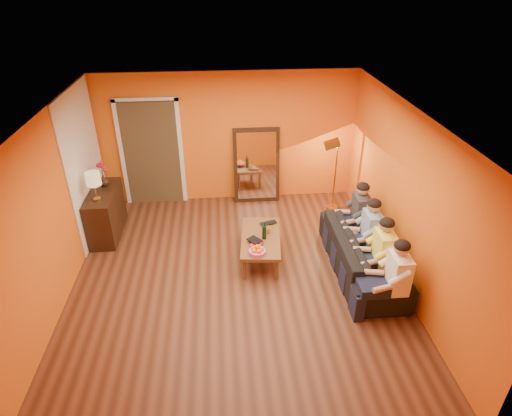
{
  "coord_description": "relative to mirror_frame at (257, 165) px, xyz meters",
  "views": [
    {
      "loc": [
        -0.16,
        -5.2,
        4.29
      ],
      "look_at": [
        0.35,
        0.5,
        1.0
      ],
      "focal_mm": 30.0,
      "sensor_mm": 36.0,
      "label": 1
    }
  ],
  "objects": [
    {
      "name": "room_shell",
      "position": [
        -0.55,
        -2.26,
        0.54
      ],
      "size": [
        5.0,
        5.5,
        2.6
      ],
      "color": "brown",
      "rests_on": "ground"
    },
    {
      "name": "white_accent",
      "position": [
        -3.04,
        -0.88,
        0.54
      ],
      "size": [
        0.02,
        1.9,
        2.58
      ],
      "primitive_type": "cube",
      "color": "white",
      "rests_on": "wall_left"
    },
    {
      "name": "doorway_recess",
      "position": [
        -2.05,
        0.2,
        0.29
      ],
      "size": [
        1.06,
        0.3,
        2.1
      ],
      "primitive_type": "cube",
      "color": "#3F2D19",
      "rests_on": "floor"
    },
    {
      "name": "door_jamb_left",
      "position": [
        -2.62,
        0.08,
        0.29
      ],
      "size": [
        0.08,
        0.06,
        2.2
      ],
      "primitive_type": "cube",
      "color": "white",
      "rests_on": "wall_back"
    },
    {
      "name": "door_jamb_right",
      "position": [
        -1.48,
        0.08,
        0.29
      ],
      "size": [
        0.08,
        0.06,
        2.2
      ],
      "primitive_type": "cube",
      "color": "white",
      "rests_on": "wall_back"
    },
    {
      "name": "door_header",
      "position": [
        -2.05,
        0.08,
        1.36
      ],
      "size": [
        1.22,
        0.06,
        0.08
      ],
      "primitive_type": "cube",
      "color": "white",
      "rests_on": "wall_back"
    },
    {
      "name": "mirror_frame",
      "position": [
        0.0,
        0.0,
        0.0
      ],
      "size": [
        0.92,
        0.27,
        1.51
      ],
      "primitive_type": "cube",
      "rotation": [
        -0.14,
        0.0,
        0.0
      ],
      "color": "#331F11",
      "rests_on": "floor"
    },
    {
      "name": "mirror_glass",
      "position": [
        0.0,
        -0.04,
        0.0
      ],
      "size": [
        0.78,
        0.21,
        1.35
      ],
      "primitive_type": "cube",
      "rotation": [
        -0.14,
        0.0,
        0.0
      ],
      "color": "white",
      "rests_on": "mirror_frame"
    },
    {
      "name": "sideboard",
      "position": [
        -2.79,
        -1.08,
        -0.34
      ],
      "size": [
        0.44,
        1.18,
        0.85
      ],
      "primitive_type": "cube",
      "color": "#331F11",
      "rests_on": "floor"
    },
    {
      "name": "table_lamp",
      "position": [
        -2.79,
        -1.38,
        0.34
      ],
      "size": [
        0.24,
        0.24,
        0.51
      ],
      "primitive_type": null,
      "color": "beige",
      "rests_on": "sideboard"
    },
    {
      "name": "sofa",
      "position": [
        1.45,
        -2.52,
        -0.44
      ],
      "size": [
        2.22,
        0.87,
        0.65
      ],
      "primitive_type": "imported",
      "rotation": [
        0.0,
        0.0,
        1.57
      ],
      "color": "black",
      "rests_on": "floor"
    },
    {
      "name": "coffee_table",
      "position": [
        -0.12,
        -2.07,
        -0.55
      ],
      "size": [
        0.75,
        1.28,
        0.42
      ],
      "primitive_type": null,
      "rotation": [
        0.0,
        0.0,
        -0.11
      ],
      "color": "brown",
      "rests_on": "floor"
    },
    {
      "name": "floor_lamp",
      "position": [
        1.47,
        -0.54,
        -0.04
      ],
      "size": [
        0.33,
        0.27,
        1.44
      ],
      "primitive_type": null,
      "rotation": [
        0.0,
        0.0,
        -0.12
      ],
      "color": "gold",
      "rests_on": "floor"
    },
    {
      "name": "dog",
      "position": [
        1.39,
        -2.36,
        -0.44
      ],
      "size": [
        0.49,
        0.62,
        0.64
      ],
      "primitive_type": null,
      "rotation": [
        0.0,
        0.0,
        -0.29
      ],
      "color": "#AC8C4E",
      "rests_on": "floor"
    },
    {
      "name": "person_far_left",
      "position": [
        1.58,
        -3.52,
        -0.15
      ],
      "size": [
        0.7,
        0.44,
        1.22
      ],
      "primitive_type": null,
      "color": "white",
      "rests_on": "sofa"
    },
    {
      "name": "person_mid_left",
      "position": [
        1.58,
        -2.97,
        -0.15
      ],
      "size": [
        0.7,
        0.44,
        1.22
      ],
      "primitive_type": null,
      "color": "#F9F453",
      "rests_on": "sofa"
    },
    {
      "name": "person_mid_right",
      "position": [
        1.58,
        -2.42,
        -0.15
      ],
      "size": [
        0.7,
        0.44,
        1.22
      ],
      "primitive_type": null,
      "color": "#83A0CB",
      "rests_on": "sofa"
    },
    {
      "name": "person_far_right",
      "position": [
        1.58,
        -1.87,
        -0.15
      ],
      "size": [
        0.7,
        0.44,
        1.22
      ],
      "primitive_type": null,
      "color": "#313136",
      "rests_on": "sofa"
    },
    {
      "name": "fruit_bowl",
      "position": [
        -0.22,
        -2.52,
        -0.26
      ],
      "size": [
        0.26,
        0.26,
        0.16
      ],
      "primitive_type": null,
      "color": "#DF4EA8",
      "rests_on": "coffee_table"
    },
    {
      "name": "wine_bottle",
      "position": [
        -0.07,
        -2.12,
        -0.18
      ],
      "size": [
        0.07,
        0.07,
        0.31
      ],
      "primitive_type": "cylinder",
      "color": "black",
      "rests_on": "coffee_table"
    },
    {
      "name": "tumbler",
      "position": [
        0.0,
        -1.95,
        -0.29
      ],
      "size": [
        0.11,
        0.11,
        0.1
      ],
      "primitive_type": "imported",
      "rotation": [
        0.0,
        0.0,
        0.05
      ],
      "color": "#B27F3F",
      "rests_on": "coffee_table"
    },
    {
      "name": "laptop",
      "position": [
        0.06,
        -1.72,
        -0.33
      ],
      "size": [
        0.34,
        0.27,
        0.02
      ],
      "primitive_type": "imported",
      "rotation": [
        0.0,
        0.0,
        0.3
      ],
      "color": "black",
      "rests_on": "coffee_table"
    },
    {
      "name": "book_lower",
      "position": [
        -0.3,
        -2.27,
        -0.33
      ],
      "size": [
        0.23,
        0.26,
        0.02
      ],
      "primitive_type": "imported",
      "rotation": [
        0.0,
        0.0,
        0.34
      ],
      "color": "#331F11",
      "rests_on": "coffee_table"
    },
    {
      "name": "book_mid",
      "position": [
        -0.29,
        -2.26,
        -0.31
      ],
      "size": [
        0.25,
        0.28,
        0.02
      ],
      "primitive_type": "imported",
      "rotation": [
        0.0,
        0.0,
        -0.39
      ],
      "color": "red",
      "rests_on": "book_lower"
    },
    {
      "name": "book_upper",
      "position": [
        -0.3,
        -2.28,
        -0.29
      ],
      "size": [
        0.27,
        0.28,
        0.02
      ],
      "primitive_type": "imported",
      "rotation": [
        0.0,
        0.0,
        0.69
      ],
      "color": "black",
      "rests_on": "book_mid"
    },
    {
      "name": "vase",
      "position": [
        -2.79,
        -0.83,
        0.19
      ],
      "size": [
        0.19,
        0.19,
        0.2
      ],
      "primitive_type": "imported",
      "color": "#331F11",
      "rests_on": "sideboard"
    },
    {
      "name": "flowers",
      "position": [
        -2.79,
        -0.83,
        0.45
      ],
      "size": [
        0.17,
        0.17,
        0.48
      ],
      "primitive_type": null,
      "color": "red",
      "rests_on": "vase"
    }
  ]
}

